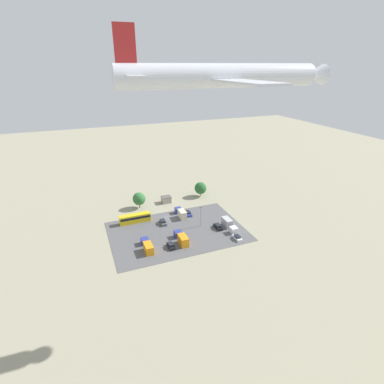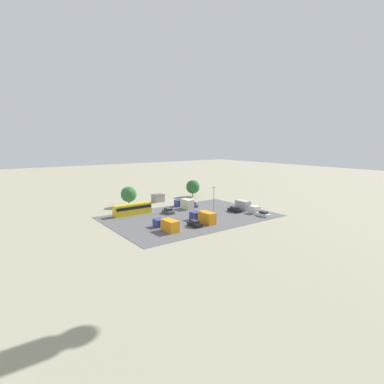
{
  "view_description": "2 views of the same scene",
  "coord_description": "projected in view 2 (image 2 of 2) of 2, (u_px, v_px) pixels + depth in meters",
  "views": [
    {
      "loc": [
        29.65,
        100.26,
        55.48
      ],
      "look_at": [
        1.65,
        29.79,
        23.11
      ],
      "focal_mm": 28.0,
      "sensor_mm": 36.0,
      "label": 1
    },
    {
      "loc": [
        50.62,
        80.3,
        21.83
      ],
      "look_at": [
        1.13,
        13.48,
        7.78
      ],
      "focal_mm": 28.0,
      "sensor_mm": 36.0,
      "label": 2
    }
  ],
  "objects": [
    {
      "name": "ground_plane",
      "position": [
        170.0,
        210.0,
        96.97
      ],
      "size": [
        400.0,
        400.0,
        0.0
      ],
      "primitive_type": "plane",
      "color": "gray"
    },
    {
      "name": "tree_apron_mid",
      "position": [
        129.0,
        194.0,
        101.71
      ],
      "size": [
        5.34,
        5.34,
        6.79
      ],
      "color": "brown",
      "rests_on": "ground"
    },
    {
      "name": "parking_lot_surface",
      "position": [
        191.0,
        216.0,
        88.07
      ],
      "size": [
        47.52,
        32.27,
        0.08
      ],
      "color": "#565659",
      "rests_on": "ground"
    },
    {
      "name": "shed_building",
      "position": [
        158.0,
        198.0,
        109.99
      ],
      "size": [
        4.14,
        3.67,
        2.69
      ],
      "color": "#9E998E",
      "rests_on": "ground"
    },
    {
      "name": "parked_car_4",
      "position": [
        195.0,
        224.0,
        77.59
      ],
      "size": [
        1.82,
        4.29,
        1.64
      ],
      "color": "black",
      "rests_on": "ground"
    },
    {
      "name": "parked_car_3",
      "position": [
        168.0,
        211.0,
        91.67
      ],
      "size": [
        1.92,
        4.54,
        1.66
      ],
      "color": "#4C5156",
      "rests_on": "ground"
    },
    {
      "name": "parked_truck_0",
      "position": [
        246.0,
        206.0,
        94.88
      ],
      "size": [
        2.46,
        8.82,
        3.12
      ],
      "color": "silver",
      "rests_on": "ground"
    },
    {
      "name": "parked_car_0",
      "position": [
        235.0,
        210.0,
        93.69
      ],
      "size": [
        1.81,
        4.66,
        1.64
      ],
      "rotation": [
        0.0,
        0.0,
        3.14
      ],
      "color": "black",
      "rests_on": "ground"
    },
    {
      "name": "parked_car_1",
      "position": [
        263.0,
        214.0,
        88.24
      ],
      "size": [
        1.81,
        4.25,
        1.43
      ],
      "color": "silver",
      "rests_on": "ground"
    },
    {
      "name": "parked_truck_1",
      "position": [
        167.0,
        225.0,
        74.49
      ],
      "size": [
        2.47,
        9.02,
        2.81
      ],
      "rotation": [
        0.0,
        0.0,
        3.14
      ],
      "color": "navy",
      "rests_on": "ground"
    },
    {
      "name": "parked_truck_3",
      "position": [
        185.0,
        204.0,
        98.97
      ],
      "size": [
        2.41,
        8.28,
        3.13
      ],
      "rotation": [
        0.0,
        0.0,
        3.14
      ],
      "color": "navy",
      "rests_on": "ground"
    },
    {
      "name": "parked_truck_2",
      "position": [
        204.0,
        217.0,
        81.39
      ],
      "size": [
        2.52,
        8.91,
        3.14
      ],
      "rotation": [
        0.0,
        0.0,
        3.14
      ],
      "color": "navy",
      "rests_on": "ground"
    },
    {
      "name": "parked_car_2",
      "position": [
        192.0,
        205.0,
        101.04
      ],
      "size": [
        1.89,
        4.7,
        1.59
      ],
      "rotation": [
        0.0,
        0.0,
        3.14
      ],
      "color": "navy",
      "rests_on": "ground"
    },
    {
      "name": "bus",
      "position": [
        132.0,
        209.0,
        90.02
      ],
      "size": [
        11.7,
        2.55,
        3.31
      ],
      "rotation": [
        0.0,
        0.0,
        1.57
      ],
      "color": "gold",
      "rests_on": "ground"
    },
    {
      "name": "light_pole_lot_centre",
      "position": [
        214.0,
        198.0,
        93.19
      ],
      "size": [
        0.9,
        0.28,
        7.74
      ],
      "color": "gray",
      "rests_on": "ground"
    },
    {
      "name": "tree_near_shed",
      "position": [
        193.0,
        187.0,
        119.78
      ],
      "size": [
        5.42,
        5.42,
        6.64
      ],
      "color": "brown",
      "rests_on": "ground"
    }
  ]
}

